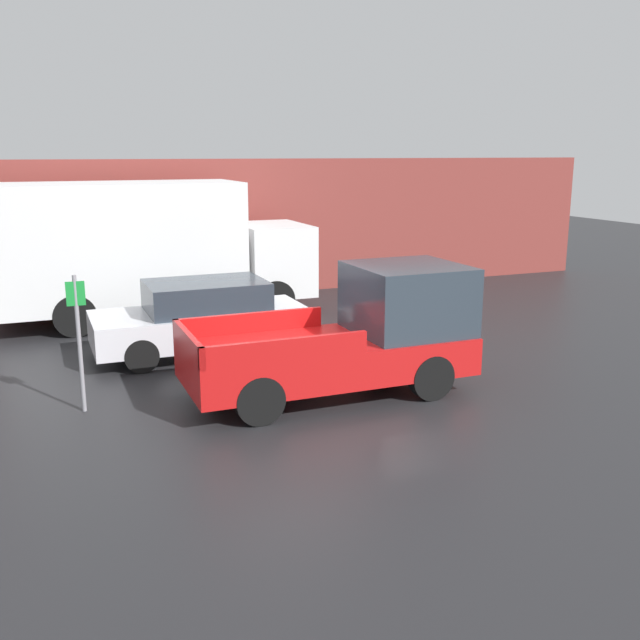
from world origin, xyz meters
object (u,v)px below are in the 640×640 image
object	(u,v)px
car	(203,317)
newspaper_box	(60,293)
parking_sign	(79,336)
delivery_truck	(143,247)
pickup_truck	(356,335)

from	to	relation	value
car	newspaper_box	bearing A→B (deg)	115.28
parking_sign	newspaper_box	distance (m)	8.40
delivery_truck	newspaper_box	xyz separation A→B (m)	(-2.03, 1.91, -1.38)
pickup_truck	newspaper_box	size ratio (longest dim) A/B	5.01
pickup_truck	parking_sign	bearing A→B (deg)	170.95
parking_sign	newspaper_box	world-z (taller)	parking_sign
car	delivery_truck	bearing A→B (deg)	99.61
newspaper_box	parking_sign	bearing A→B (deg)	-90.06
delivery_truck	parking_sign	xyz separation A→B (m)	(-2.04, -6.46, -0.57)
car	newspaper_box	distance (m)	6.24
pickup_truck	car	world-z (taller)	pickup_truck
parking_sign	pickup_truck	bearing A→B (deg)	-9.05
pickup_truck	newspaper_box	world-z (taller)	pickup_truck
delivery_truck	newspaper_box	distance (m)	3.11
pickup_truck	delivery_truck	distance (m)	7.72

